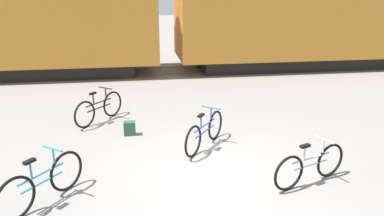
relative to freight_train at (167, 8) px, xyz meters
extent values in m
plane|color=gray|center=(0.00, -9.39, -2.61)|extent=(80.00, 80.00, 0.00)
cube|color=black|center=(-6.54, 0.00, -2.34)|extent=(10.24, 2.38, 0.55)
cube|color=black|center=(6.54, 0.00, -2.34)|extent=(10.24, 2.38, 0.55)
cube|color=#C67F28|center=(6.54, 0.00, -0.56)|extent=(12.19, 3.18, 3.01)
cube|color=#4C4238|center=(0.00, -0.72, -2.61)|extent=(63.41, 0.07, 0.01)
cube|color=#4C4238|center=(0.00, 0.72, -2.61)|extent=(63.41, 0.07, 0.01)
torus|color=black|center=(-2.63, -9.46, -2.25)|extent=(0.48, 0.61, 0.73)
torus|color=black|center=(-3.26, -10.28, -2.25)|extent=(0.48, 0.61, 0.73)
cylinder|color=teal|center=(-2.95, -9.87, -2.06)|extent=(0.58, 0.74, 0.04)
cylinder|color=teal|center=(-2.95, -9.87, -2.21)|extent=(0.53, 0.68, 0.04)
cylinder|color=teal|center=(-3.06, -10.01, -1.91)|extent=(0.04, 0.04, 0.31)
cube|color=black|center=(-3.06, -10.01, -1.76)|extent=(0.19, 0.21, 0.05)
cylinder|color=teal|center=(-2.78, -9.64, -1.89)|extent=(0.04, 0.04, 0.34)
cylinder|color=teal|center=(-2.78, -9.64, -1.72)|extent=(0.38, 0.31, 0.03)
torus|color=black|center=(0.45, -7.58, -2.26)|extent=(0.46, 0.59, 0.70)
torus|color=black|center=(-0.21, -8.46, -2.26)|extent=(0.46, 0.59, 0.70)
cylinder|color=#3351B7|center=(0.12, -8.02, -2.08)|extent=(0.61, 0.79, 0.04)
cylinder|color=#3351B7|center=(0.12, -8.02, -2.23)|extent=(0.56, 0.72, 0.04)
cylinder|color=#3351B7|center=(0.00, -8.17, -1.94)|extent=(0.04, 0.04, 0.29)
cube|color=black|center=(0.00, -8.17, -1.79)|extent=(0.18, 0.21, 0.05)
cylinder|color=#3351B7|center=(0.30, -7.78, -1.92)|extent=(0.04, 0.04, 0.33)
cylinder|color=#3351B7|center=(0.30, -7.78, -1.76)|extent=(0.39, 0.30, 0.03)
torus|color=black|center=(2.22, -9.70, -2.28)|extent=(0.65, 0.29, 0.67)
torus|color=black|center=(1.25, -10.07, -2.28)|extent=(0.65, 0.29, 0.67)
cylinder|color=silver|center=(1.73, -9.88, -2.11)|extent=(0.87, 0.36, 0.04)
cylinder|color=silver|center=(1.73, -9.88, -2.25)|extent=(0.79, 0.33, 0.04)
cylinder|color=silver|center=(1.56, -9.95, -1.97)|extent=(0.04, 0.04, 0.28)
cube|color=black|center=(1.56, -9.95, -1.83)|extent=(0.22, 0.15, 0.05)
cylinder|color=silver|center=(2.00, -9.78, -1.95)|extent=(0.04, 0.04, 0.31)
cylinder|color=silver|center=(2.00, -9.78, -1.80)|extent=(0.19, 0.44, 0.03)
torus|color=black|center=(-2.04, -5.56, -2.26)|extent=(0.49, 0.58, 0.71)
torus|color=black|center=(-2.69, -6.36, -2.26)|extent=(0.49, 0.58, 0.71)
cylinder|color=black|center=(-2.36, -5.96, -2.08)|extent=(0.60, 0.73, 0.04)
cylinder|color=black|center=(-2.36, -5.96, -2.23)|extent=(0.55, 0.67, 0.04)
cylinder|color=black|center=(-2.48, -6.10, -1.93)|extent=(0.04, 0.04, 0.30)
cube|color=black|center=(-2.48, -6.10, -1.78)|extent=(0.19, 0.21, 0.05)
cylinder|color=black|center=(-2.18, -5.74, -1.91)|extent=(0.04, 0.04, 0.33)
cylinder|color=black|center=(-2.18, -5.74, -1.75)|extent=(0.38, 0.32, 0.03)
cube|color=#235633|center=(-1.56, -7.02, -2.44)|extent=(0.28, 0.20, 0.34)
camera|label=1|loc=(-1.32, -15.65, 0.88)|focal=35.00mm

